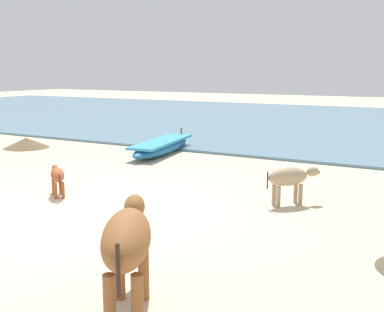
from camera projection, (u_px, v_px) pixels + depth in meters
ground at (87, 211)px, 8.32m from camera, size 80.00×80.00×0.00m
sea_water at (315, 122)px, 22.26m from camera, size 60.00×20.00×0.08m
fishing_boat_2 at (162, 146)px, 13.97m from camera, size 1.33×3.62×0.59m
cow_adult_brown at (127, 240)px, 4.70m from camera, size 1.10×1.56×1.08m
calf_near_dun at (290, 178)px, 8.60m from camera, size 0.89×0.93×0.71m
calf_far_rust at (57, 176)px, 9.22m from camera, size 0.78×0.68×0.58m
debris_pile_1 at (26, 143)px, 15.02m from camera, size 1.73×1.73×0.33m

